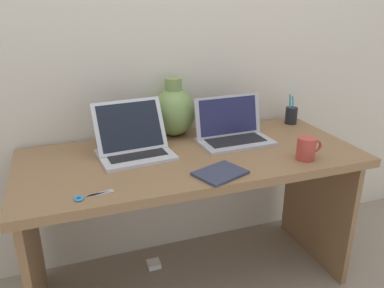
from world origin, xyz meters
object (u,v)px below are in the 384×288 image
(laptop_right, at_px, (232,130))
(coffee_mug, at_px, (306,148))
(green_vase, at_px, (174,111))
(pen_cup, at_px, (291,115))
(notebook_stack, at_px, (220,173))
(scissors, at_px, (86,197))
(power_brick, at_px, (154,264))
(laptop_left, at_px, (133,141))

(laptop_right, relative_size, coffee_mug, 2.95)
(green_vase, relative_size, pen_cup, 1.76)
(notebook_stack, bearing_deg, scissors, -178.38)
(green_vase, height_order, power_brick, green_vase)
(laptop_left, height_order, pen_cup, laptop_left)
(laptop_right, distance_m, scissors, 0.84)
(pen_cup, bearing_deg, notebook_stack, -143.25)
(coffee_mug, height_order, scissors, coffee_mug)
(laptop_right, distance_m, notebook_stack, 0.41)
(laptop_left, bearing_deg, green_vase, 36.59)
(coffee_mug, bearing_deg, laptop_left, 155.85)
(pen_cup, height_order, scissors, pen_cup)
(laptop_right, height_order, power_brick, laptop_right)
(notebook_stack, height_order, power_brick, notebook_stack)
(pen_cup, height_order, power_brick, pen_cup)
(notebook_stack, xyz_separation_m, coffee_mug, (0.43, 0.02, 0.05))
(pen_cup, xyz_separation_m, scissors, (-1.19, -0.50, -0.05))
(green_vase, relative_size, notebook_stack, 1.53)
(notebook_stack, xyz_separation_m, scissors, (-0.54, -0.02, -0.00))
(laptop_left, height_order, green_vase, green_vase)
(pen_cup, relative_size, scissors, 1.17)
(laptop_left, distance_m, coffee_mug, 0.79)
(pen_cup, bearing_deg, scissors, -157.10)
(coffee_mug, bearing_deg, power_brick, 146.51)
(green_vase, bearing_deg, pen_cup, -3.34)
(green_vase, distance_m, coffee_mug, 0.69)
(coffee_mug, bearing_deg, scissors, -178.06)
(scissors, bearing_deg, power_brick, 52.70)
(laptop_right, xyz_separation_m, coffee_mug, (0.21, -0.33, -0.01))
(notebook_stack, height_order, scissors, notebook_stack)
(laptop_left, xyz_separation_m, pen_cup, (0.94, 0.15, -0.01))
(notebook_stack, xyz_separation_m, pen_cup, (0.65, 0.49, 0.04))
(scissors, bearing_deg, coffee_mug, 1.94)
(green_vase, bearing_deg, coffee_mug, -47.89)
(laptop_right, height_order, pen_cup, laptop_right)
(pen_cup, xyz_separation_m, power_brick, (-0.85, -0.06, -0.77))
(coffee_mug, bearing_deg, pen_cup, 64.13)
(coffee_mug, relative_size, scissors, 0.84)
(power_brick, bearing_deg, notebook_stack, -65.23)
(green_vase, xyz_separation_m, pen_cup, (0.69, -0.04, -0.08))
(pen_cup, bearing_deg, laptop_right, -162.24)
(laptop_left, xyz_separation_m, green_vase, (0.25, 0.19, 0.07))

